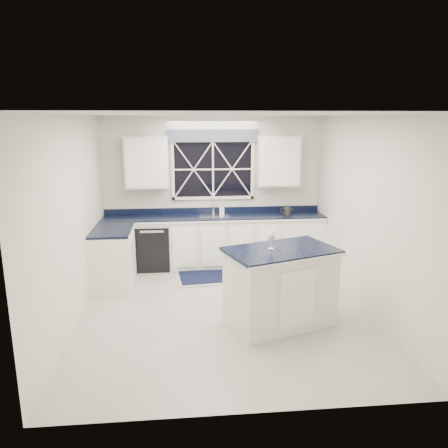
{
  "coord_description": "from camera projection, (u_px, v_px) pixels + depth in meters",
  "views": [
    {
      "loc": [
        -0.56,
        -5.7,
        2.64
      ],
      "look_at": [
        0.03,
        0.4,
        1.16
      ],
      "focal_mm": 35.0,
      "sensor_mm": 36.0,
      "label": 1
    }
  ],
  "objects": [
    {
      "name": "faucet",
      "position": [
        213.0,
        205.0,
        8.01
      ],
      "size": [
        0.05,
        0.2,
        0.3
      ],
      "color": "silver",
      "rests_on": "countertop"
    },
    {
      "name": "base_cabinets",
      "position": [
        197.0,
        245.0,
        7.78
      ],
      "size": [
        3.99,
        1.6,
        0.9
      ],
      "color": "white",
      "rests_on": "ground"
    },
    {
      "name": "soap_bottle",
      "position": [
        222.0,
        209.0,
        7.99
      ],
      "size": [
        0.09,
        0.09,
        0.19
      ],
      "primitive_type": "imported",
      "rotation": [
        0.0,
        0.0,
        -0.03
      ],
      "color": "silver",
      "rests_on": "countertop"
    },
    {
      "name": "rug",
      "position": [
        216.0,
        276.0,
        7.49
      ],
      "size": [
        1.44,
        0.97,
        0.02
      ],
      "rotation": [
        0.0,
        0.0,
        0.1
      ],
      "color": "#A4A49F",
      "rests_on": "ground"
    },
    {
      "name": "kettle",
      "position": [
        287.0,
        210.0,
        7.96
      ],
      "size": [
        0.24,
        0.19,
        0.18
      ],
      "rotation": [
        0.0,
        0.0,
        -0.29
      ],
      "color": "#2C2C2F",
      "rests_on": "countertop"
    },
    {
      "name": "countertop",
      "position": [
        214.0,
        217.0,
        7.86
      ],
      "size": [
        3.98,
        0.64,
        0.04
      ],
      "primitive_type": "cube",
      "color": "black",
      "rests_on": "base_cabinets"
    },
    {
      "name": "back_wall",
      "position": [
        213.0,
        191.0,
        8.05
      ],
      "size": [
        4.0,
        0.1,
        2.7
      ],
      "primitive_type": "cube",
      "color": "silver",
      "rests_on": "ground"
    },
    {
      "name": "upper_cabinets",
      "position": [
        213.0,
        162.0,
        7.76
      ],
      "size": [
        3.1,
        0.34,
        0.9
      ],
      "color": "white",
      "rests_on": "ground"
    },
    {
      "name": "window",
      "position": [
        213.0,
        165.0,
        7.89
      ],
      "size": [
        1.65,
        0.09,
        1.26
      ],
      "color": "black",
      "rests_on": "ground"
    },
    {
      "name": "wine_glass",
      "position": [
        271.0,
        236.0,
        5.53
      ],
      "size": [
        0.1,
        0.1,
        0.24
      ],
      "color": "white",
      "rests_on": "island"
    },
    {
      "name": "island",
      "position": [
        280.0,
        286.0,
        5.69
      ],
      "size": [
        1.57,
        1.24,
        1.02
      ],
      "rotation": [
        0.0,
        0.0,
        0.34
      ],
      "color": "white",
      "rests_on": "ground"
    },
    {
      "name": "dishwasher",
      "position": [
        154.0,
        246.0,
        7.88
      ],
      "size": [
        0.6,
        0.58,
        0.82
      ],
      "primitive_type": "cube",
      "color": "black",
      "rests_on": "ground"
    },
    {
      "name": "ground",
      "position": [
        225.0,
        310.0,
        6.19
      ],
      "size": [
        4.5,
        4.5,
        0.0
      ],
      "primitive_type": "plane",
      "color": "#A7A7A3",
      "rests_on": "ground"
    }
  ]
}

